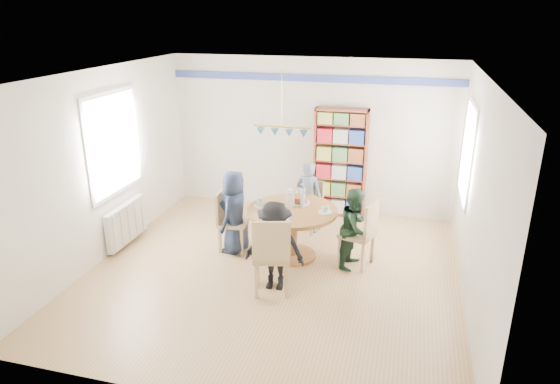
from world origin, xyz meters
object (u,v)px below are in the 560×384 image
(person_near, at_px, (275,246))
(bookshelf, at_px, (340,164))
(chair_left, at_px, (228,218))
(chair_near, at_px, (271,253))
(radiator, at_px, (126,223))
(dining_table, at_px, (292,222))
(person_right, at_px, (355,228))
(chair_far, at_px, (310,203))
(chair_right, at_px, (363,231))
(person_left, at_px, (235,212))
(person_far, at_px, (309,197))

(person_near, bearing_deg, bookshelf, 80.46)
(chair_left, height_order, person_near, person_near)
(chair_near, bearing_deg, radiator, 162.07)
(chair_left, height_order, bookshelf, bookshelf)
(chair_near, bearing_deg, dining_table, 89.59)
(chair_near, relative_size, person_right, 0.92)
(bookshelf, bearing_deg, person_right, -74.78)
(dining_table, xyz_separation_m, chair_far, (0.06, 1.01, -0.09))
(dining_table, height_order, bookshelf, bookshelf)
(chair_right, relative_size, person_near, 0.81)
(dining_table, distance_m, chair_left, 0.99)
(chair_near, relative_size, person_near, 0.88)
(chair_right, distance_m, person_right, 0.11)
(chair_far, relative_size, person_left, 0.67)
(radiator, height_order, person_left, person_left)
(chair_left, xyz_separation_m, person_right, (1.90, -0.03, 0.07))
(person_near, height_order, bookshelf, bookshelf)
(chair_left, relative_size, chair_right, 0.95)
(person_far, bearing_deg, chair_left, 49.24)
(dining_table, bearing_deg, radiator, -174.51)
(chair_left, height_order, person_right, person_right)
(bookshelf, bearing_deg, person_near, -98.89)
(chair_right, bearing_deg, radiator, -176.43)
(chair_left, distance_m, chair_near, 1.45)
(radiator, bearing_deg, person_left, 7.28)
(chair_left, relative_size, person_right, 0.80)
(person_left, bearing_deg, dining_table, 96.97)
(dining_table, xyz_separation_m, chair_right, (1.02, -0.02, -0.02))
(chair_far, distance_m, person_near, 1.93)
(person_left, bearing_deg, person_right, 94.80)
(dining_table, xyz_separation_m, chair_near, (-0.01, -1.07, 0.03))
(chair_right, height_order, person_near, person_near)
(person_right, distance_m, person_near, 1.27)
(chair_left, bearing_deg, radiator, -171.24)
(radiator, xyz_separation_m, chair_near, (2.55, -0.83, 0.23))
(chair_right, height_order, person_left, person_left)
(chair_left, bearing_deg, bookshelf, 52.11)
(person_near, bearing_deg, person_far, 87.71)
(radiator, relative_size, person_near, 0.83)
(radiator, bearing_deg, person_far, 24.65)
(chair_right, xyz_separation_m, person_left, (-1.89, -0.01, 0.09))
(chair_near, xyz_separation_m, person_right, (0.92, 1.04, -0.01))
(person_near, distance_m, bookshelf, 2.76)
(chair_near, xyz_separation_m, person_left, (-0.86, 1.04, 0.05))
(person_right, bearing_deg, chair_far, 52.23)
(chair_near, bearing_deg, person_left, 129.56)
(chair_near, height_order, person_right, person_right)
(bookshelf, bearing_deg, chair_near, -98.37)
(person_far, height_order, person_near, person_near)
(chair_far, distance_m, person_left, 1.40)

